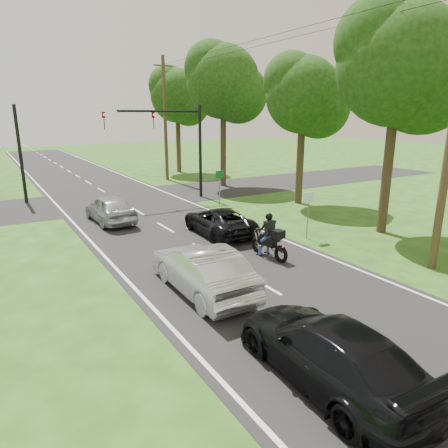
{
  "coord_description": "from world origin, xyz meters",
  "views": [
    {
      "loc": [
        -7.36,
        -9.7,
        5.36
      ],
      "look_at": [
        0.36,
        3.0,
        1.3
      ],
      "focal_mm": 32.0,
      "sensor_mm": 36.0,
      "label": 1
    }
  ],
  "objects": [
    {
      "name": "dark_suv",
      "position": [
        1.7,
        5.69,
        0.63
      ],
      "size": [
        2.29,
        4.53,
        1.23
      ],
      "primitive_type": "imported",
      "rotation": [
        0.0,
        0.0,
        3.09
      ],
      "color": "black",
      "rests_on": "road"
    },
    {
      "name": "tree_row_c",
      "position": [
        9.75,
        8.8,
        6.23
      ],
      "size": [
        4.8,
        4.65,
        8.76
      ],
      "color": "#332316",
      "rests_on": "ground"
    },
    {
      "name": "traffic_signal",
      "position": [
        3.34,
        14.0,
        4.14
      ],
      "size": [
        6.38,
        0.44,
        6.0
      ],
      "color": "black",
      "rests_on": "ground"
    },
    {
      "name": "road",
      "position": [
        0.0,
        10.0,
        0.01
      ],
      "size": [
        8.0,
        100.0,
        0.01
      ],
      "primitive_type": "cube",
      "color": "black",
      "rests_on": "ground"
    },
    {
      "name": "sign_white",
      "position": [
        4.7,
        2.98,
        1.6
      ],
      "size": [
        0.55,
        0.07,
        2.12
      ],
      "color": "slate",
      "rests_on": "ground"
    },
    {
      "name": "motorcycle_rider",
      "position": [
        1.79,
        1.93,
        0.7
      ],
      "size": [
        0.59,
        2.08,
        1.79
      ],
      "rotation": [
        0.0,
        0.0,
        0.06
      ],
      "color": "black",
      "rests_on": "ground"
    },
    {
      "name": "silver_suv",
      "position": [
        -2.0,
        10.43,
        0.73
      ],
      "size": [
        1.87,
        4.29,
        1.44
      ],
      "primitive_type": "imported",
      "rotation": [
        0.0,
        0.0,
        3.18
      ],
      "color": "#A8ACB0",
      "rests_on": "road"
    },
    {
      "name": "silver_sedan",
      "position": [
        -1.98,
        0.46,
        0.76
      ],
      "size": [
        1.65,
        4.57,
        1.5
      ],
      "primitive_type": "imported",
      "rotation": [
        0.0,
        0.0,
        3.13
      ],
      "color": "#BCBCC2",
      "rests_on": "road"
    },
    {
      "name": "cross_road",
      "position": [
        0.0,
        16.0,
        0.01
      ],
      "size": [
        60.0,
        7.0,
        0.01
      ],
      "primitive_type": "cube",
      "color": "black",
      "rests_on": "ground"
    },
    {
      "name": "dark_car_behind",
      "position": [
        -1.79,
        -4.68,
        0.7
      ],
      "size": [
        2.15,
        4.82,
        1.37
      ],
      "primitive_type": "imported",
      "rotation": [
        0.0,
        0.0,
        3.09
      ],
      "color": "black",
      "rests_on": "road"
    },
    {
      "name": "sign_green",
      "position": [
        4.9,
        10.98,
        1.6
      ],
      "size": [
        0.55,
        0.07,
        2.12
      ],
      "color": "slate",
      "rests_on": "ground"
    },
    {
      "name": "tree_row_b",
      "position": [
        8.79,
        1.76,
        7.13
      ],
      "size": [
        5.6,
        5.43,
        10.06
      ],
      "color": "#332316",
      "rests_on": "ground"
    },
    {
      "name": "tree_row_d",
      "position": [
        9.1,
        16.76,
        7.43
      ],
      "size": [
        5.76,
        5.58,
        10.45
      ],
      "color": "#332316",
      "rests_on": "ground"
    },
    {
      "name": "tree_row_e",
      "position": [
        9.48,
        25.78,
        6.83
      ],
      "size": [
        5.28,
        5.12,
        9.61
      ],
      "color": "#332316",
      "rests_on": "ground"
    },
    {
      "name": "ground",
      "position": [
        0.0,
        0.0,
        0.0
      ],
      "size": [
        140.0,
        140.0,
        0.0
      ],
      "primitive_type": "plane",
      "color": "#214B15",
      "rests_on": "ground"
    },
    {
      "name": "signal_pole_far",
      "position": [
        -5.2,
        18.0,
        3.0
      ],
      "size": [
        0.2,
        0.2,
        6.0
      ],
      "primitive_type": "cylinder",
      "color": "black",
      "rests_on": "ground"
    },
    {
      "name": "utility_pole_far",
      "position": [
        6.2,
        22.0,
        5.08
      ],
      "size": [
        1.6,
        0.28,
        10.0
      ],
      "color": "brown",
      "rests_on": "ground"
    }
  ]
}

